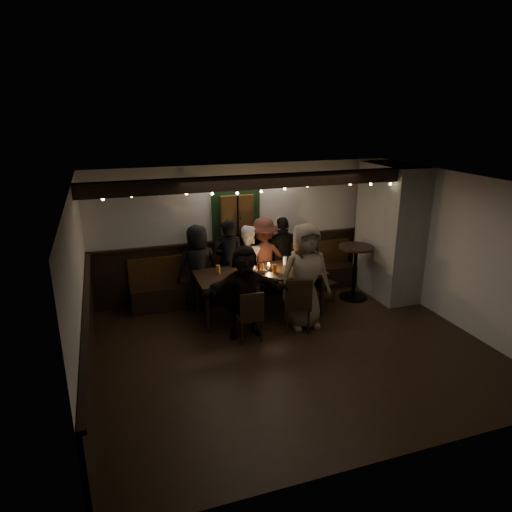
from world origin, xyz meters
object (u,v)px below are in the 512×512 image
object	(u,v)px
chair_end	(320,279)
dining_table	(260,275)
person_c	(247,263)
person_f	(245,291)
high_top	(355,265)
person_g	(305,276)
person_e	(283,256)
person_b	(228,262)
person_d	(263,258)
chair_near_right	(298,302)
person_a	(198,267)
chair_near_left	(250,314)

from	to	relation	value
chair_end	dining_table	bearing A→B (deg)	-176.28
dining_table	person_c	xyz separation A→B (m)	(-0.00, 0.75, -0.00)
dining_table	person_f	bearing A→B (deg)	-125.46
high_top	person_g	size ratio (longest dim) A/B	0.59
dining_table	person_e	world-z (taller)	person_e
high_top	person_f	size ratio (longest dim) A/B	0.69
dining_table	person_b	bearing A→B (deg)	120.45
person_d	person_g	world-z (taller)	person_g
chair_near_right	chair_end	xyz separation A→B (m)	(0.89, 0.96, -0.06)
person_c	person_a	bearing A→B (deg)	23.17
chair_near_left	person_e	xyz separation A→B (m)	(1.24, 1.70, 0.30)
person_b	person_g	size ratio (longest dim) A/B	0.91
chair_near_right	chair_near_left	bearing A→B (deg)	-175.91
person_g	person_e	bearing A→B (deg)	82.75
chair_near_right	dining_table	bearing A→B (deg)	113.01
chair_near_left	person_a	distance (m)	1.71
person_a	person_f	bearing A→B (deg)	103.60
person_c	person_d	world-z (taller)	person_d
person_d	person_c	bearing A→B (deg)	4.88
dining_table	person_f	world-z (taller)	person_f
person_a	person_c	distance (m)	0.97
high_top	dining_table	bearing A→B (deg)	-177.20
high_top	person_a	size ratio (longest dim) A/B	0.67
chair_near_right	person_d	distance (m)	1.66
dining_table	person_g	world-z (taller)	person_g
dining_table	chair_end	bearing A→B (deg)	3.72
dining_table	person_d	size ratio (longest dim) A/B	1.43
person_g	high_top	bearing A→B (deg)	29.01
chair_end	person_d	size ratio (longest dim) A/B	0.54
person_d	person_e	xyz separation A→B (m)	(0.41, -0.00, -0.01)
person_d	chair_near_left	bearing A→B (deg)	65.71
chair_near_left	person_a	size ratio (longest dim) A/B	0.55
person_b	chair_end	bearing A→B (deg)	169.43
chair_near_right	person_d	size ratio (longest dim) A/B	0.61
person_a	person_g	xyz separation A→B (m)	(1.54, -1.36, 0.12)
chair_near_right	person_d	xyz separation A→B (m)	(-0.02, 1.64, 0.25)
person_b	chair_near_left	bearing A→B (deg)	95.63
person_b	person_g	bearing A→B (deg)	134.13
person_f	person_e	bearing A→B (deg)	54.09
person_b	person_c	world-z (taller)	person_b
person_e	person_g	bearing A→B (deg)	79.15
chair_end	person_c	size ratio (longest dim) A/B	0.58
person_c	chair_end	bearing A→B (deg)	170.97
dining_table	chair_near_left	bearing A→B (deg)	-117.22
chair_near_left	chair_near_right	world-z (taller)	chair_near_right
person_b	person_g	world-z (taller)	person_g
person_f	person_g	size ratio (longest dim) A/B	0.85
person_c	person_b	bearing A→B (deg)	30.48
chair_near_right	person_e	bearing A→B (deg)	76.72
person_c	person_d	distance (m)	0.35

